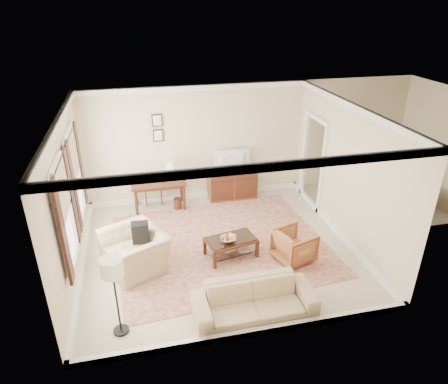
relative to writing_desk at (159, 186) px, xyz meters
name	(u,v)px	position (x,y,z in m)	size (l,w,h in m)	color
room_shell	(217,135)	(1.02, -2.07, 1.87)	(5.51, 5.01, 2.91)	beige
annex_bedroom	(381,190)	(5.51, -0.92, -0.26)	(3.00, 2.70, 2.90)	beige
window_front	(65,214)	(-1.68, -2.77, 0.95)	(0.12, 1.56, 1.80)	#CCB284
window_rear	(75,175)	(-1.68, -1.17, 0.95)	(0.12, 1.56, 1.80)	#CCB284
doorway	(313,164)	(3.73, -0.57, 0.47)	(0.10, 1.12, 2.25)	white
rug	(221,244)	(1.12, -1.94, -0.60)	(4.30, 3.69, 0.01)	maroon
writing_desk	(159,186)	(0.00, 0.00, 0.00)	(1.30, 0.65, 0.71)	#421E12
desk_chair	(152,183)	(-0.14, 0.35, -0.08)	(0.45, 0.45, 1.05)	brown
desk_lamp	(172,171)	(0.34, 0.00, 0.36)	(0.32, 0.32, 0.50)	silver
framed_prints	(158,128)	(0.10, 0.40, 1.34)	(0.25, 0.04, 0.68)	#421E12
sideboard	(232,184)	(1.88, 0.16, -0.22)	(1.24, 0.48, 0.76)	brown
tv	(233,155)	(1.88, 0.14, 0.60)	(0.88, 0.51, 0.12)	black
coffee_table	(231,243)	(1.22, -2.40, -0.28)	(1.08, 0.76, 0.42)	#421E12
fruit_bowl	(228,239)	(1.15, -2.47, -0.13)	(0.42, 0.42, 0.10)	silver
book_a	(223,249)	(1.06, -2.37, -0.44)	(0.28, 0.04, 0.38)	brown
book_b	(238,248)	(1.38, -2.41, -0.44)	(0.28, 0.03, 0.38)	brown
striped_armchair	(294,244)	(2.41, -2.79, -0.24)	(0.69, 0.65, 0.71)	maroon
club_armchair	(135,245)	(-0.65, -2.35, -0.09)	(1.17, 0.76, 1.02)	tan
backpack	(140,231)	(-0.52, -2.30, 0.16)	(0.32, 0.22, 0.40)	black
sofa	(255,296)	(1.20, -4.10, -0.21)	(2.00, 0.58, 0.78)	tan
floor_lamp	(113,273)	(-0.95, -3.99, 0.54)	(0.34, 0.34, 1.38)	black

